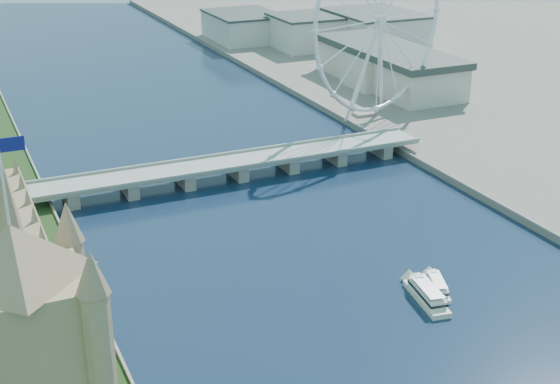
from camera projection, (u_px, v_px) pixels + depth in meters
parliament_range at (22, 309)px, 261.01m from camera, size 24.00×200.00×70.00m
westminster_bridge at (237, 165)px, 423.91m from camera, size 220.00×22.00×9.50m
london_eye at (380, 21)px, 493.00m from camera, size 113.60×39.12×124.30m
county_hall at (387, 88)px, 602.72m from camera, size 54.00×144.00×35.00m
city_skyline at (168, 50)px, 654.37m from camera, size 505.00×280.00×32.00m
tour_boat_near at (426, 301)px, 302.42m from camera, size 13.17×32.35×6.97m
tour_boat_far at (437, 290)px, 310.04m from camera, size 14.98×25.81×5.52m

